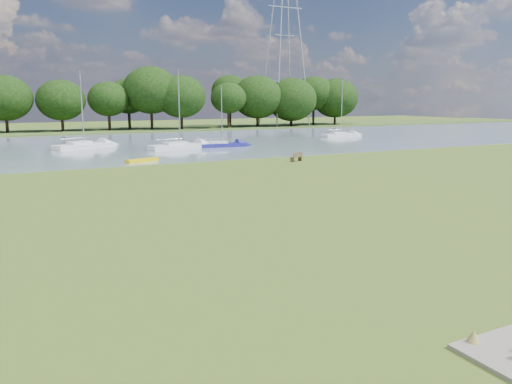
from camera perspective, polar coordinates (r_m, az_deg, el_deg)
name	(u,v)px	position (r m, az deg, el deg)	size (l,w,h in m)	color
ground	(269,221)	(23.21, 1.55, -3.33)	(220.00, 220.00, 0.00)	#5A631F
river	(104,146)	(62.98, -17.01, 5.07)	(220.00, 40.00, 0.10)	slate
far_bank	(72,131)	(92.60, -20.30, 6.51)	(220.00, 20.00, 0.40)	#4C6626
riverbank_bench	(297,157)	(45.23, 4.69, 4.02)	(1.41, 0.89, 0.84)	brown
kayak	(142,160)	(45.45, -12.86, 3.54)	(3.03, 0.71, 0.30)	#E0C308
pylon	(285,7)	(105.27, 3.34, 20.36)	(7.61, 5.33, 37.89)	#A2A6AF
tree_line	(42,93)	(88.03, -23.24, 10.39)	(132.09, 9.10, 11.02)	black
sailboat_1	(222,143)	(58.45, -3.96, 5.56)	(5.76, 2.00, 6.98)	navy
sailboat_3	(84,144)	(59.47, -19.11, 5.19)	(7.14, 4.66, 8.46)	silver
sailboat_4	(180,145)	(56.64, -8.73, 5.37)	(7.38, 3.24, 8.74)	silver
sailboat_6	(341,134)	(74.80, 9.64, 6.57)	(6.31, 2.09, 8.23)	silver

